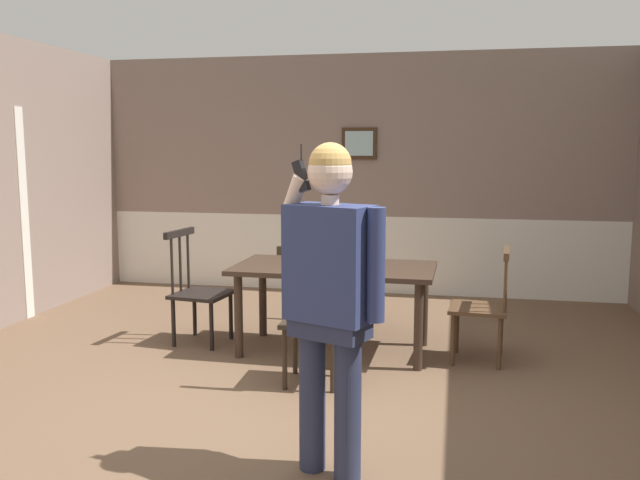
# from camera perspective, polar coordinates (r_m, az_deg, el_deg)

# --- Properties ---
(ground_plane) EXTENTS (8.24, 8.24, 0.00)m
(ground_plane) POSITION_cam_1_polar(r_m,az_deg,el_deg) (4.52, -4.30, -14.33)
(ground_plane) COLOR brown
(room_back_partition) EXTENTS (6.20, 0.17, 2.76)m
(room_back_partition) POSITION_cam_1_polar(r_m,az_deg,el_deg) (7.87, 3.09, 5.18)
(room_back_partition) COLOR gray
(room_back_partition) RESTS_ON ground_plane
(dining_table) EXTENTS (1.67, 0.89, 0.73)m
(dining_table) POSITION_cam_1_polar(r_m,az_deg,el_deg) (5.56, 1.21, -3.14)
(dining_table) COLOR #38281E
(dining_table) RESTS_ON ground_plane
(chair_near_window) EXTENTS (0.48, 0.48, 0.92)m
(chair_near_window) POSITION_cam_1_polar(r_m,az_deg,el_deg) (5.50, 13.77, -5.51)
(chair_near_window) COLOR #513823
(chair_near_window) RESTS_ON ground_plane
(chair_by_doorway) EXTENTS (0.48, 0.48, 1.01)m
(chair_by_doorway) POSITION_cam_1_polar(r_m,az_deg,el_deg) (6.39, 2.65, -3.25)
(chair_by_doorway) COLOR #2D2319
(chair_by_doorway) RESTS_ON ground_plane
(chair_at_table_head) EXTENTS (0.44, 0.44, 1.04)m
(chair_at_table_head) POSITION_cam_1_polar(r_m,az_deg,el_deg) (4.82, -0.69, -6.74)
(chair_at_table_head) COLOR #2D2319
(chair_at_table_head) RESTS_ON ground_plane
(chair_opposite_corner) EXTENTS (0.51, 0.51, 1.00)m
(chair_opposite_corner) POSITION_cam_1_polar(r_m,az_deg,el_deg) (5.96, -10.39, -4.22)
(chair_opposite_corner) COLOR black
(chair_opposite_corner) RESTS_ON ground_plane
(person_figure) EXTENTS (0.57, 0.38, 1.74)m
(person_figure) POSITION_cam_1_polar(r_m,az_deg,el_deg) (3.40, 0.95, -3.95)
(person_figure) COLOR #282E49
(person_figure) RESTS_ON ground_plane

